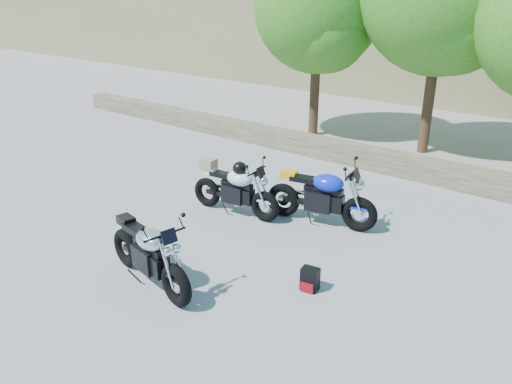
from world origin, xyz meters
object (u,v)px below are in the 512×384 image
Objects in this scene: white_bike at (235,188)px; silver_bike at (149,255)px; backpack at (310,279)px; blue_bike at (321,197)px.

silver_bike is at bearing -82.45° from white_bike.
silver_bike is 5.95× the size of backpack.
blue_bike is 6.20× the size of backpack.
blue_bike reaches higher than backpack.
backpack is at bearing -74.26° from blue_bike.
silver_bike is 1.05× the size of white_bike.
silver_bike is 3.53m from blue_bike.
backpack is (1.95, 1.38, -0.34)m from silver_bike.
silver_bike reaches higher than backpack.
white_bike is at bearing 142.54° from backpack.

